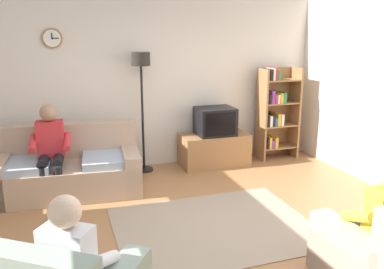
% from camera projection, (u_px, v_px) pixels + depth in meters
% --- Properties ---
extents(ground_plane, '(12.00, 12.00, 0.00)m').
position_uv_depth(ground_plane, '(207.00, 239.00, 4.21)').
color(ground_plane, '#9E6B42').
extents(back_wall_assembly, '(6.20, 0.17, 2.70)m').
position_uv_depth(back_wall_assembly, '(149.00, 83.00, 6.32)').
color(back_wall_assembly, silver).
rests_on(back_wall_assembly, ground_plane).
extents(couch, '(1.97, 1.03, 0.90)m').
position_uv_depth(couch, '(68.00, 171.00, 5.37)').
color(couch, tan).
rests_on(couch, ground_plane).
extents(tv_stand, '(1.10, 0.56, 0.53)m').
position_uv_depth(tv_stand, '(214.00, 150.00, 6.51)').
color(tv_stand, olive).
rests_on(tv_stand, ground_plane).
extents(tv, '(0.60, 0.49, 0.44)m').
position_uv_depth(tv, '(215.00, 121.00, 6.37)').
color(tv, black).
rests_on(tv, tv_stand).
extents(bookshelf, '(0.68, 0.36, 1.57)m').
position_uv_depth(bookshelf, '(275.00, 112.00, 6.79)').
color(bookshelf, olive).
rests_on(bookshelf, ground_plane).
extents(floor_lamp, '(0.28, 0.28, 1.85)m').
position_uv_depth(floor_lamp, '(141.00, 79.00, 5.95)').
color(floor_lamp, black).
rests_on(floor_lamp, ground_plane).
extents(armchair_near_bookshelf, '(0.84, 0.92, 0.90)m').
position_uv_depth(armchair_near_bookshelf, '(381.00, 255.00, 3.39)').
color(armchair_near_bookshelf, tan).
rests_on(armchair_near_bookshelf, ground_plane).
extents(area_rug, '(2.20, 1.70, 0.01)m').
position_uv_depth(area_rug, '(214.00, 227.00, 4.47)').
color(area_rug, gray).
rests_on(area_rug, ground_plane).
extents(person_on_couch, '(0.54, 0.56, 1.24)m').
position_uv_depth(person_on_couch, '(51.00, 147.00, 5.11)').
color(person_on_couch, red).
rests_on(person_on_couch, ground_plane).
extents(person_in_left_armchair, '(0.62, 0.64, 1.12)m').
position_uv_depth(person_in_left_armchair, '(77.00, 260.00, 2.74)').
color(person_in_left_armchair, silver).
rests_on(person_in_left_armchair, ground_plane).
extents(person_in_right_armchair, '(0.52, 0.55, 1.12)m').
position_uv_depth(person_in_right_armchair, '(377.00, 217.00, 3.39)').
color(person_in_right_armchair, yellow).
rests_on(person_in_right_armchair, ground_plane).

